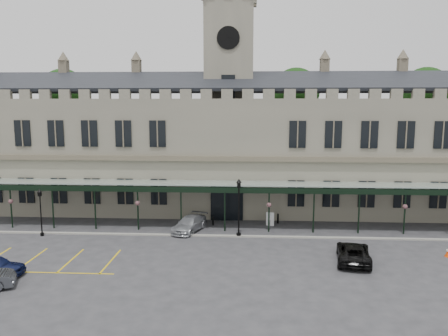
# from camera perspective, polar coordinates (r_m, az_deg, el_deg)

# --- Properties ---
(ground) EXTENTS (140.00, 140.00, 0.00)m
(ground) POSITION_cam_1_polar(r_m,az_deg,el_deg) (33.46, -0.60, -11.76)
(ground) COLOR #302F32
(station_building) EXTENTS (60.00, 10.36, 17.30)m
(station_building) POSITION_cam_1_polar(r_m,az_deg,el_deg) (47.55, 0.68, 2.31)
(station_building) COLOR #6B6759
(station_building) RESTS_ON ground
(clock_tower) EXTENTS (5.60, 5.60, 24.80)m
(clock_tower) POSITION_cam_1_polar(r_m,az_deg,el_deg) (47.39, 0.70, 10.34)
(clock_tower) COLOR #6B6759
(clock_tower) RESTS_ON ground
(canopy) EXTENTS (50.00, 4.10, 4.30)m
(canopy) POSITION_cam_1_polar(r_m,az_deg,el_deg) (39.91, 0.12, -4.80)
(canopy) COLOR #8C9E93
(canopy) RESTS_ON ground
(kerb) EXTENTS (60.00, 0.40, 0.12)m
(kerb) POSITION_cam_1_polar(r_m,az_deg,el_deg) (38.64, -0.04, -8.86)
(kerb) COLOR gray
(kerb) RESTS_ON ground
(parking_markings) EXTENTS (16.00, 6.00, 0.01)m
(parking_markings) POSITION_cam_1_polar(r_m,az_deg,el_deg) (35.82, -24.19, -11.14)
(parking_markings) COLOR gold
(parking_markings) RESTS_ON ground
(tree_behind_left) EXTENTS (6.00, 6.00, 16.00)m
(tree_behind_left) POSITION_cam_1_polar(r_m,az_deg,el_deg) (61.29, -20.18, 9.12)
(tree_behind_left) COLOR #332314
(tree_behind_left) RESTS_ON ground
(tree_behind_mid) EXTENTS (6.00, 6.00, 16.00)m
(tree_behind_mid) POSITION_cam_1_polar(r_m,az_deg,el_deg) (56.64, 9.35, 9.62)
(tree_behind_mid) COLOR #332314
(tree_behind_mid) RESTS_ON ground
(tree_behind_right) EXTENTS (6.00, 6.00, 16.00)m
(tree_behind_right) POSITION_cam_1_polar(r_m,az_deg,el_deg) (60.43, 24.80, 8.88)
(tree_behind_right) COLOR #332314
(tree_behind_right) RESTS_ON ground
(lamp_post_left) EXTENTS (0.40, 0.40, 4.21)m
(lamp_post_left) POSITION_cam_1_polar(r_m,az_deg,el_deg) (41.45, -22.84, -4.85)
(lamp_post_left) COLOR black
(lamp_post_left) RESTS_ON ground
(lamp_post_mid) EXTENTS (0.49, 0.49, 5.15)m
(lamp_post_mid) POSITION_cam_1_polar(r_m,az_deg,el_deg) (37.84, 1.95, -4.54)
(lamp_post_mid) COLOR black
(lamp_post_mid) RESTS_ON ground
(traffic_cone) EXTENTS (0.48, 0.48, 0.77)m
(traffic_cone) POSITION_cam_1_polar(r_m,az_deg,el_deg) (37.78, 27.26, -9.73)
(traffic_cone) COLOR #E84207
(traffic_cone) RESTS_ON ground
(sign_board) EXTENTS (0.74, 0.27, 1.30)m
(sign_board) POSITION_cam_1_polar(r_m,az_deg,el_deg) (41.99, 6.04, -6.67)
(sign_board) COLOR black
(sign_board) RESTS_ON ground
(bollard_left) EXTENTS (0.15, 0.15, 0.82)m
(bollard_left) POSITION_cam_1_polar(r_m,az_deg,el_deg) (42.02, -1.43, -6.93)
(bollard_left) COLOR black
(bollard_left) RESTS_ON ground
(bollard_right) EXTENTS (0.17, 0.17, 0.95)m
(bollard_right) POSITION_cam_1_polar(r_m,az_deg,el_deg) (42.94, 7.06, -6.57)
(bollard_right) COLOR black
(bollard_right) RESTS_ON ground
(car_taxi) EXTENTS (3.28, 5.01, 1.35)m
(car_taxi) POSITION_cam_1_polar(r_m,az_deg,el_deg) (40.17, -4.53, -7.29)
(car_taxi) COLOR #A2A4AA
(car_taxi) RESTS_ON ground
(car_van) EXTENTS (3.14, 5.33, 1.39)m
(car_van) POSITION_cam_1_polar(r_m,az_deg,el_deg) (34.00, 16.55, -10.54)
(car_van) COLOR black
(car_van) RESTS_ON ground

